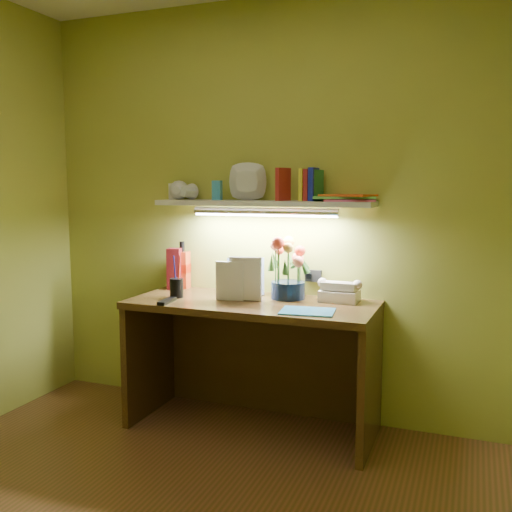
{
  "coord_description": "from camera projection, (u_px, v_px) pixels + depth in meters",
  "views": [
    {
      "loc": [
        1.17,
        -1.75,
        1.4
      ],
      "look_at": [
        -0.03,
        1.35,
        0.99
      ],
      "focal_mm": 40.0,
      "sensor_mm": 36.0,
      "label": 1
    }
  ],
  "objects": [
    {
      "name": "desk",
      "position": [
        252.0,
        365.0,
        3.28
      ],
      "size": [
        1.4,
        0.6,
        0.75
      ],
      "primitive_type": "cube",
      "color": "#321F0D",
      "rests_on": "ground"
    },
    {
      "name": "flower_bouquet",
      "position": [
        288.0,
        269.0,
        3.29
      ],
      "size": [
        0.22,
        0.22,
        0.35
      ],
      "primitive_type": null,
      "rotation": [
        0.0,
        0.0,
        -0.01
      ],
      "color": "#0E1C39",
      "rests_on": "desk"
    },
    {
      "name": "wall_shelf",
      "position": [
        264.0,
        198.0,
        3.33
      ],
      "size": [
        1.31,
        0.35,
        0.22
      ],
      "color": "silver",
      "rests_on": "ground"
    },
    {
      "name": "desk_clock",
      "position": [
        348.0,
        294.0,
        3.25
      ],
      "size": [
        0.08,
        0.05,
        0.07
      ],
      "primitive_type": "cube",
      "rotation": [
        0.0,
        0.0,
        0.25
      ],
      "color": "#B1B1B6",
      "rests_on": "desk"
    },
    {
      "name": "desk_book_b",
      "position": [
        216.0,
        280.0,
        3.26
      ],
      "size": [
        0.17,
        0.03,
        0.22
      ],
      "primitive_type": "imported",
      "rotation": [
        0.0,
        0.0,
        0.1
      ],
      "color": "silver",
      "rests_on": "desk"
    },
    {
      "name": "pen_cup",
      "position": [
        176.0,
        281.0,
        3.33
      ],
      "size": [
        0.09,
        0.09,
        0.19
      ],
      "primitive_type": "cylinder",
      "rotation": [
        0.0,
        0.0,
        0.2
      ],
      "color": "black",
      "rests_on": "desk"
    },
    {
      "name": "desk_book_a",
      "position": [
        229.0,
        278.0,
        3.26
      ],
      "size": [
        0.19,
        0.05,
        0.25
      ],
      "primitive_type": "imported",
      "rotation": [
        0.0,
        0.0,
        0.12
      ],
      "color": "silver",
      "rests_on": "desk"
    },
    {
      "name": "tv_remote",
      "position": [
        167.0,
        301.0,
        3.19
      ],
      "size": [
        0.06,
        0.17,
        0.02
      ],
      "primitive_type": "cube",
      "rotation": [
        0.0,
        0.0,
        0.09
      ],
      "color": "black",
      "rests_on": "desk"
    },
    {
      "name": "art_card",
      "position": [
        246.0,
        276.0,
        3.42
      ],
      "size": [
        0.22,
        0.13,
        0.22
      ],
      "primitive_type": null,
      "rotation": [
        0.0,
        0.0,
        0.38
      ],
      "color": "white",
      "rests_on": "desk"
    },
    {
      "name": "telephone",
      "position": [
        340.0,
        290.0,
        3.22
      ],
      "size": [
        0.22,
        0.16,
        0.13
      ],
      "primitive_type": null,
      "rotation": [
        0.0,
        0.0,
        -0.01
      ],
      "color": "white",
      "rests_on": "desk"
    },
    {
      "name": "whisky_bottle",
      "position": [
        182.0,
        265.0,
        3.63
      ],
      "size": [
        0.09,
        0.09,
        0.3
      ],
      "primitive_type": null,
      "rotation": [
        0.0,
        0.0,
        0.1
      ],
      "color": "#C33E17",
      "rests_on": "desk"
    },
    {
      "name": "whisky_box",
      "position": [
        175.0,
        269.0,
        3.6
      ],
      "size": [
        0.1,
        0.1,
        0.26
      ],
      "primitive_type": "cube",
      "rotation": [
        0.0,
        0.0,
        0.23
      ],
      "color": "#550E11",
      "rests_on": "desk"
    },
    {
      "name": "blue_folder",
      "position": [
        308.0,
        311.0,
        2.96
      ],
      "size": [
        0.3,
        0.24,
        0.01
      ],
      "primitive_type": "cube",
      "rotation": [
        0.0,
        0.0,
        0.13
      ],
      "color": "#3894C9",
      "rests_on": "desk"
    }
  ]
}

